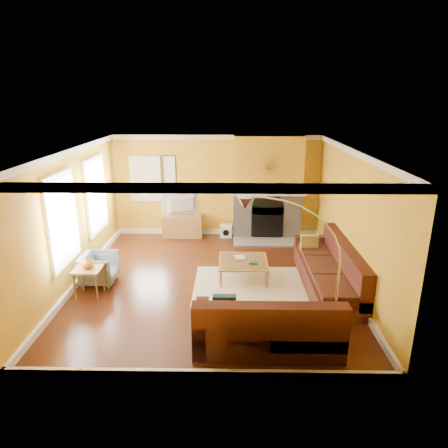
{
  "coord_description": "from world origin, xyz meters",
  "views": [
    {
      "loc": [
        0.37,
        -7.5,
        3.67
      ],
      "look_at": [
        0.24,
        0.4,
        1.12
      ],
      "focal_mm": 32.0,
      "sensor_mm": 36.0,
      "label": 1
    }
  ],
  "objects_px": {
    "sectional_sofa": "(280,277)",
    "media_console": "(183,226)",
    "coffee_table": "(243,269)",
    "arc_lamp": "(295,276)",
    "armchair": "(99,268)",
    "side_table": "(89,282)"
  },
  "relations": [
    {
      "from": "sectional_sofa",
      "to": "armchair",
      "type": "relative_size",
      "value": 5.67
    },
    {
      "from": "coffee_table",
      "to": "arc_lamp",
      "type": "relative_size",
      "value": 0.43
    },
    {
      "from": "coffee_table",
      "to": "armchair",
      "type": "distance_m",
      "value": 2.95
    },
    {
      "from": "armchair",
      "to": "side_table",
      "type": "distance_m",
      "value": 0.56
    },
    {
      "from": "sectional_sofa",
      "to": "side_table",
      "type": "distance_m",
      "value": 3.61
    },
    {
      "from": "coffee_table",
      "to": "media_console",
      "type": "relative_size",
      "value": 0.95
    },
    {
      "from": "sectional_sofa",
      "to": "arc_lamp",
      "type": "relative_size",
      "value": 1.67
    },
    {
      "from": "media_console",
      "to": "armchair",
      "type": "height_order",
      "value": "armchair"
    },
    {
      "from": "armchair",
      "to": "arc_lamp",
      "type": "relative_size",
      "value": 0.29
    },
    {
      "from": "sectional_sofa",
      "to": "side_table",
      "type": "bearing_deg",
      "value": 178.47
    },
    {
      "from": "sectional_sofa",
      "to": "side_table",
      "type": "relative_size",
      "value": 6.86
    },
    {
      "from": "coffee_table",
      "to": "armchair",
      "type": "height_order",
      "value": "armchair"
    },
    {
      "from": "arc_lamp",
      "to": "side_table",
      "type": "bearing_deg",
      "value": 157.02
    },
    {
      "from": "media_console",
      "to": "arc_lamp",
      "type": "height_order",
      "value": "arc_lamp"
    },
    {
      "from": "media_console",
      "to": "side_table",
      "type": "distance_m",
      "value": 3.7
    },
    {
      "from": "media_console",
      "to": "armchair",
      "type": "xyz_separation_m",
      "value": [
        -1.37,
        -2.87,
        0.02
      ]
    },
    {
      "from": "sectional_sofa",
      "to": "media_console",
      "type": "height_order",
      "value": "sectional_sofa"
    },
    {
      "from": "sectional_sofa",
      "to": "arc_lamp",
      "type": "bearing_deg",
      "value": -89.21
    },
    {
      "from": "coffee_table",
      "to": "arc_lamp",
      "type": "height_order",
      "value": "arc_lamp"
    },
    {
      "from": "armchair",
      "to": "arc_lamp",
      "type": "xyz_separation_m",
      "value": [
        3.61,
        -2.09,
        0.86
      ]
    },
    {
      "from": "armchair",
      "to": "coffee_table",
      "type": "bearing_deg",
      "value": -84.97
    },
    {
      "from": "coffee_table",
      "to": "sectional_sofa",
      "type": "bearing_deg",
      "value": -54.31
    }
  ]
}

